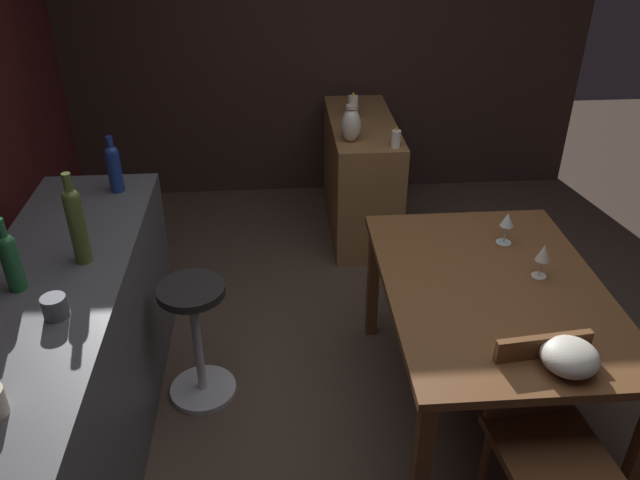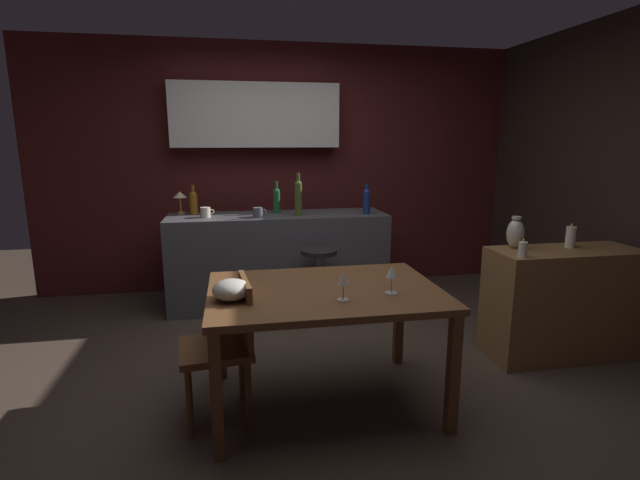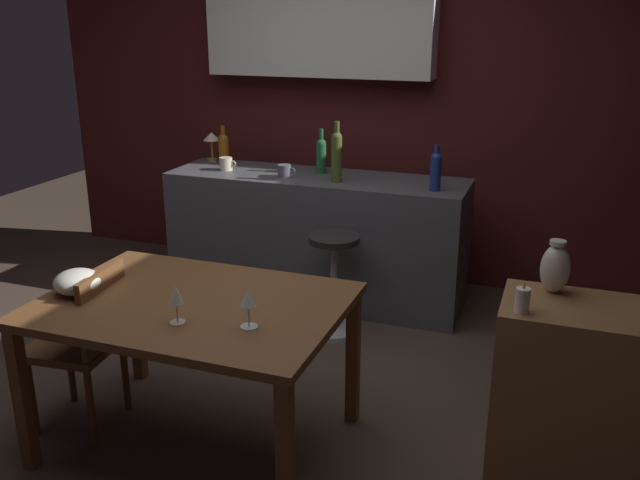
# 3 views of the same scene
# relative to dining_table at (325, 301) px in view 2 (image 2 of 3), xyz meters

# --- Properties ---
(ground_plane) EXTENTS (9.00, 9.00, 0.00)m
(ground_plane) POSITION_rel_dining_table_xyz_m (0.04, 0.45, -0.66)
(ground_plane) COLOR #47382D
(wall_kitchen_back) EXTENTS (5.20, 0.33, 2.60)m
(wall_kitchen_back) POSITION_rel_dining_table_xyz_m (-0.02, 2.52, 0.75)
(wall_kitchen_back) COLOR #4C1919
(wall_kitchen_back) RESTS_ON ground_plane
(wall_side_right) EXTENTS (0.10, 4.40, 2.60)m
(wall_side_right) POSITION_rel_dining_table_xyz_m (2.59, 0.75, 0.64)
(wall_side_right) COLOR #33231E
(wall_side_right) RESTS_ON ground_plane
(dining_table) EXTENTS (1.36, 0.97, 0.74)m
(dining_table) POSITION_rel_dining_table_xyz_m (0.00, 0.00, 0.00)
(dining_table) COLOR brown
(dining_table) RESTS_ON ground_plane
(kitchen_counter) EXTENTS (2.10, 0.60, 0.90)m
(kitchen_counter) POSITION_rel_dining_table_xyz_m (-0.10, 1.88, -0.21)
(kitchen_counter) COLOR #4C4C51
(kitchen_counter) RESTS_ON ground_plane
(sideboard_cabinet) EXTENTS (1.10, 0.44, 0.82)m
(sideboard_cabinet) POSITION_rel_dining_table_xyz_m (1.88, 0.34, -0.25)
(sideboard_cabinet) COLOR olive
(sideboard_cabinet) RESTS_ON ground_plane
(chair_near_window) EXTENTS (0.44, 0.44, 0.84)m
(chair_near_window) POSITION_rel_dining_table_xyz_m (-0.58, -0.04, -0.20)
(chair_near_window) COLOR brown
(chair_near_window) RESTS_ON ground_plane
(bar_stool) EXTENTS (0.34, 0.34, 0.66)m
(bar_stool) POSITION_rel_dining_table_xyz_m (0.21, 1.36, -0.31)
(bar_stool) COLOR #262323
(bar_stool) RESTS_ON ground_plane
(wine_glass_left) EXTENTS (0.07, 0.07, 0.16)m
(wine_glass_left) POSITION_rel_dining_table_xyz_m (0.36, -0.16, 0.20)
(wine_glass_left) COLOR silver
(wine_glass_left) RESTS_ON dining_table
(wine_glass_right) EXTENTS (0.07, 0.07, 0.17)m
(wine_glass_right) POSITION_rel_dining_table_xyz_m (0.06, -0.22, 0.20)
(wine_glass_right) COLOR silver
(wine_glass_right) RESTS_ON dining_table
(fruit_bowl) EXTENTS (0.21, 0.21, 0.11)m
(fruit_bowl) POSITION_rel_dining_table_xyz_m (-0.54, -0.10, 0.14)
(fruit_bowl) COLOR beige
(fruit_bowl) RESTS_ON dining_table
(wine_bottle_amber) EXTENTS (0.08, 0.08, 0.28)m
(wine_bottle_amber) POSITION_rel_dining_table_xyz_m (-0.89, 2.04, 0.37)
(wine_bottle_amber) COLOR #8C5114
(wine_bottle_amber) RESTS_ON kitchen_counter
(wine_bottle_olive) EXTENTS (0.07, 0.07, 0.41)m
(wine_bottle_olive) POSITION_rel_dining_table_xyz_m (0.09, 1.77, 0.43)
(wine_bottle_olive) COLOR #475623
(wine_bottle_olive) RESTS_ON kitchen_counter
(wine_bottle_cobalt) EXTENTS (0.07, 0.07, 0.29)m
(wine_bottle_cobalt) POSITION_rel_dining_table_xyz_m (0.75, 1.76, 0.38)
(wine_bottle_cobalt) COLOR navy
(wine_bottle_cobalt) RESTS_ON kitchen_counter
(wine_bottle_green) EXTENTS (0.07, 0.07, 0.31)m
(wine_bottle_green) POSITION_rel_dining_table_xyz_m (-0.10, 1.98, 0.38)
(wine_bottle_green) COLOR #1E592D
(wine_bottle_green) RESTS_ON kitchen_counter
(cup_slate) EXTENTS (0.13, 0.09, 0.09)m
(cup_slate) POSITION_rel_dining_table_xyz_m (-0.29, 1.78, 0.28)
(cup_slate) COLOR #515660
(cup_slate) RESTS_ON kitchen_counter
(cup_cream) EXTENTS (0.13, 0.09, 0.09)m
(cup_cream) POSITION_rel_dining_table_xyz_m (-0.77, 1.84, 0.29)
(cup_cream) COLOR beige
(cup_cream) RESTS_ON kitchen_counter
(counter_lamp) EXTENTS (0.13, 0.13, 0.22)m
(counter_lamp) POSITION_rel_dining_table_xyz_m (-1.02, 2.09, 0.41)
(counter_lamp) COLOR #A58447
(counter_lamp) RESTS_ON kitchen_counter
(pillar_candle_tall) EXTENTS (0.06, 0.06, 0.13)m
(pillar_candle_tall) POSITION_rel_dining_table_xyz_m (1.41, 0.20, 0.21)
(pillar_candle_tall) COLOR white
(pillar_candle_tall) RESTS_ON sideboard_cabinet
(pillar_candle_short) EXTENTS (0.07, 0.07, 0.18)m
(pillar_candle_short) POSITION_rel_dining_table_xyz_m (1.94, 0.40, 0.24)
(pillar_candle_short) COLOR white
(pillar_candle_short) RESTS_ON sideboard_cabinet
(vase_ceramic_ivory) EXTENTS (0.13, 0.13, 0.24)m
(vase_ceramic_ivory) POSITION_rel_dining_table_xyz_m (1.52, 0.47, 0.27)
(vase_ceramic_ivory) COLOR beige
(vase_ceramic_ivory) RESTS_ON sideboard_cabinet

